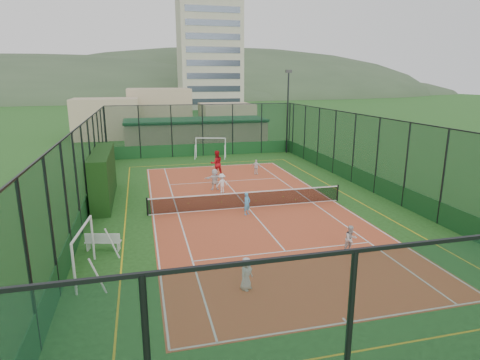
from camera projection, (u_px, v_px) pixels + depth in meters
The scene contains 20 objects.
ground at pixel (248, 208), 23.70m from camera, with size 300.00×300.00×0.00m, color #234D1A.
court_slab at pixel (248, 207), 23.70m from camera, with size 11.17×23.97×0.01m, color #BB4D29.
tennis_net at pixel (248, 199), 23.57m from camera, with size 11.67×0.12×1.06m, color black, non-canonical shape.
perimeter_fence at pixel (248, 166), 23.08m from camera, with size 18.12×34.12×5.00m, color #103020, non-canonical shape.
floodlight_ne at pixel (288, 112), 40.31m from camera, with size 0.60×0.26×8.25m, color black, non-canonical shape.
clubhouse at pixel (196, 133), 44.00m from camera, with size 15.20×7.20×3.15m, color tan, non-canonical shape.
apartment_tower at pixel (209, 47), 99.94m from camera, with size 15.00×12.00×30.00m, color beige.
distant_hills at pixel (153, 97), 164.77m from camera, with size 200.00×60.00×24.00m, color #384C33, non-canonical shape.
hedge_left at pixel (103, 176), 24.82m from camera, with size 1.07×7.11×3.11m, color black.
white_bench at pixel (103, 241), 17.72m from camera, with size 1.55×0.43×0.87m, color white, non-canonical shape.
futsal_goal_near at pixel (84, 252), 15.30m from camera, with size 0.87×2.98×1.92m, color white, non-canonical shape.
futsal_goal_far at pixel (211, 148), 38.50m from camera, with size 2.92×0.85×1.88m, color white, non-canonical shape.
child_near_left at pixel (246, 274), 14.37m from camera, with size 0.60×0.39×1.22m, color silver.
child_near_mid at pixel (247, 204), 22.32m from camera, with size 0.46×0.30×1.27m, color #4DA6DC.
child_near_right at pixel (351, 239), 17.40m from camera, with size 0.60×0.47×1.24m, color silver.
child_far_left at pixel (222, 183), 26.60m from camera, with size 0.84×0.48×1.31m, color white.
child_far_right at pixel (256, 167), 31.70m from camera, with size 0.70×0.29×1.20m, color white.
child_far_back at pixel (215, 179), 27.32m from camera, with size 1.36×0.43×1.47m, color white.
coach at pixel (217, 163), 31.21m from camera, with size 0.97×0.75×1.99m, color #B1121B.
tennis_balls at pixel (244, 201), 24.92m from camera, with size 6.68×0.99×0.07m.
Camera 1 is at (-5.91, -21.78, 7.41)m, focal length 30.00 mm.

